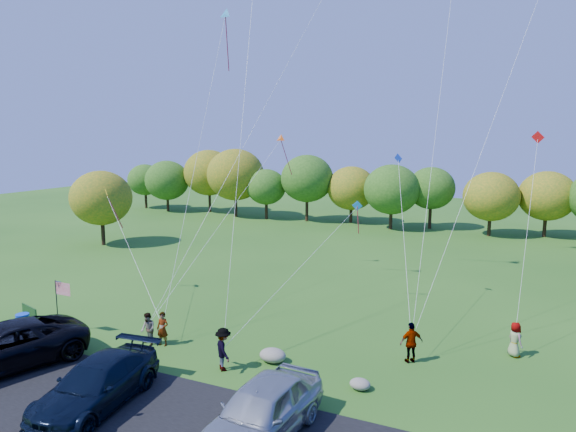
# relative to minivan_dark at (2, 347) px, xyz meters

# --- Properties ---
(ground) EXTENTS (140.00, 140.00, 0.00)m
(ground) POSITION_rel_minivan_dark_xyz_m (6.75, 3.53, -1.02)
(ground) COLOR #255618
(ground) RESTS_ON ground
(asphalt_lane) EXTENTS (44.00, 6.00, 0.06)m
(asphalt_lane) POSITION_rel_minivan_dark_xyz_m (6.75, -0.47, -0.99)
(asphalt_lane) COLOR black
(asphalt_lane) RESTS_ON ground
(treeline) EXTENTS (74.40, 27.61, 7.74)m
(treeline) POSITION_rel_minivan_dark_xyz_m (8.35, 39.59, 3.50)
(treeline) COLOR #331F12
(treeline) RESTS_ON ground
(minivan_dark) EXTENTS (5.35, 7.58, 1.92)m
(minivan_dark) POSITION_rel_minivan_dark_xyz_m (0.00, 0.00, 0.00)
(minivan_dark) COLOR black
(minivan_dark) RESTS_ON asphalt_lane
(minivan_navy) EXTENTS (3.04, 6.14, 1.71)m
(minivan_navy) POSITION_rel_minivan_dark_xyz_m (6.08, -0.67, -0.10)
(minivan_navy) COLOR black
(minivan_navy) RESTS_ON asphalt_lane
(minivan_silver) EXTENTS (2.72, 5.93, 1.97)m
(minivan_silver) POSITION_rel_minivan_dark_xyz_m (12.66, 0.05, 0.02)
(minivan_silver) COLOR #A8ADB3
(minivan_silver) RESTS_ON asphalt_lane
(flyer_a) EXTENTS (0.65, 0.47, 1.67)m
(flyer_a) POSITION_rel_minivan_dark_xyz_m (4.65, 5.03, -0.18)
(flyer_a) COLOR #4C4C59
(flyer_a) RESTS_ON ground
(flyer_b) EXTENTS (0.98, 0.92, 1.62)m
(flyer_b) POSITION_rel_minivan_dark_xyz_m (3.99, 4.74, -0.21)
(flyer_b) COLOR #4C4C59
(flyer_b) RESTS_ON ground
(flyer_c) EXTENTS (1.38, 1.34, 1.89)m
(flyer_c) POSITION_rel_minivan_dark_xyz_m (8.73, 3.99, -0.07)
(flyer_c) COLOR #4C4C59
(flyer_c) RESTS_ON ground
(flyer_d) EXTENTS (1.14, 1.03, 1.87)m
(flyer_d) POSITION_rel_minivan_dark_xyz_m (15.99, 8.16, -0.09)
(flyer_d) COLOR #4C4C59
(flyer_d) RESTS_ON ground
(flyer_e) EXTENTS (0.91, 0.94, 1.63)m
(flyer_e) POSITION_rel_minivan_dark_xyz_m (20.21, 10.81, -0.20)
(flyer_e) COLOR #4C4C59
(flyer_e) RESTS_ON ground
(park_bench) EXTENTS (1.68, 0.73, 0.95)m
(park_bench) POSITION_rel_minivan_dark_xyz_m (-3.89, 4.52, -0.51)
(park_bench) COLOR #143915
(park_bench) RESTS_ON ground
(trash_barrel) EXTENTS (0.66, 0.66, 0.98)m
(trash_barrel) POSITION_rel_minivan_dark_xyz_m (-3.02, 3.36, -0.53)
(trash_barrel) COLOR blue
(trash_barrel) RESTS_ON ground
(flag_assembly) EXTENTS (1.03, 0.67, 2.79)m
(flag_assembly) POSITION_rel_minivan_dark_xyz_m (-1.01, 4.10, 1.10)
(flag_assembly) COLOR black
(flag_assembly) RESTS_ON ground
(boulder_near) EXTENTS (1.24, 0.97, 0.62)m
(boulder_near) POSITION_rel_minivan_dark_xyz_m (10.32, 5.60, -0.71)
(boulder_near) COLOR gray
(boulder_near) RESTS_ON ground
(boulder_far) EXTENTS (0.85, 0.71, 0.44)m
(boulder_far) POSITION_rel_minivan_dark_xyz_m (14.64, 4.79, -0.80)
(boulder_far) COLOR gray
(boulder_far) RESTS_ON ground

